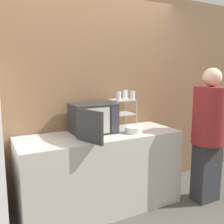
% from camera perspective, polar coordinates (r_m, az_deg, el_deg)
% --- Properties ---
extents(ground_plane, '(12.00, 12.00, 0.00)m').
position_cam_1_polar(ground_plane, '(2.91, 0.64, -23.86)').
color(ground_plane, '#4C4742').
extents(wall_back, '(8.00, 0.06, 2.60)m').
position_cam_1_polar(wall_back, '(3.09, -5.61, 3.85)').
color(wall_back, brown).
rests_on(wall_back, ground_plane).
extents(counter, '(1.84, 0.67, 0.89)m').
position_cam_1_polar(counter, '(2.96, -2.52, -13.43)').
color(counter, '#B7B2A8').
rests_on(counter, ground_plane).
extents(microwave, '(0.52, 0.74, 0.34)m').
position_cam_1_polar(microwave, '(2.84, -4.39, -1.52)').
color(microwave, '#262628').
rests_on(microwave, counter).
extents(dish_rack, '(0.27, 0.26, 0.36)m').
position_cam_1_polar(dish_rack, '(3.08, 2.27, 1.07)').
color(dish_rack, '#B2B2B7').
rests_on(dish_rack, counter).
extents(glass_front_left, '(0.06, 0.06, 0.11)m').
position_cam_1_polar(glass_front_left, '(2.94, 1.51, 3.68)').
color(glass_front_left, silver).
rests_on(glass_front_left, dish_rack).
extents(glass_back_right, '(0.06, 0.06, 0.11)m').
position_cam_1_polar(glass_back_right, '(3.19, 3.01, 4.11)').
color(glass_back_right, silver).
rests_on(glass_back_right, dish_rack).
extents(glass_front_right, '(0.06, 0.06, 0.11)m').
position_cam_1_polar(glass_front_right, '(3.04, 4.67, 3.84)').
color(glass_front_right, silver).
rests_on(glass_front_right, dish_rack).
extents(bowl, '(0.20, 0.20, 0.07)m').
position_cam_1_polar(bowl, '(2.88, 4.97, -4.07)').
color(bowl, silver).
rests_on(bowl, counter).
extents(person, '(0.40, 0.40, 1.63)m').
position_cam_1_polar(person, '(3.21, 21.25, -3.74)').
color(person, '#2D2D33').
rests_on(person, ground_plane).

